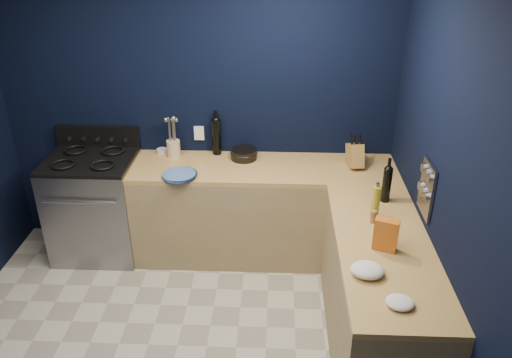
# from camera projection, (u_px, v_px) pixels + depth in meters

# --- Properties ---
(wall_back) EXTENTS (3.50, 0.02, 2.60)m
(wall_back) POSITION_uv_depth(u_px,v_px,m) (198.00, 109.00, 4.58)
(wall_back) COLOR black
(wall_back) RESTS_ON ground
(wall_right) EXTENTS (0.02, 3.50, 2.60)m
(wall_right) POSITION_uv_depth(u_px,v_px,m) (459.00, 216.00, 2.94)
(wall_right) COLOR black
(wall_right) RESTS_ON ground
(cab_back) EXTENTS (2.30, 0.63, 0.86)m
(cab_back) POSITION_uv_depth(u_px,v_px,m) (264.00, 213.00, 4.66)
(cab_back) COLOR #9B8458
(cab_back) RESTS_ON floor
(top_back) EXTENTS (2.30, 0.63, 0.04)m
(top_back) POSITION_uv_depth(u_px,v_px,m) (264.00, 169.00, 4.45)
(top_back) COLOR olive
(top_back) RESTS_ON cab_back
(cab_right) EXTENTS (0.63, 1.67, 0.86)m
(cab_right) POSITION_uv_depth(u_px,v_px,m) (377.00, 300.00, 3.61)
(cab_right) COLOR #9B8458
(cab_right) RESTS_ON floor
(top_right) EXTENTS (0.63, 1.67, 0.04)m
(top_right) POSITION_uv_depth(u_px,v_px,m) (384.00, 247.00, 3.40)
(top_right) COLOR olive
(top_right) RESTS_ON cab_right
(gas_range) EXTENTS (0.76, 0.66, 0.92)m
(gas_range) POSITION_uv_depth(u_px,v_px,m) (97.00, 207.00, 4.69)
(gas_range) COLOR gray
(gas_range) RESTS_ON floor
(oven_door) EXTENTS (0.59, 0.02, 0.42)m
(oven_door) POSITION_uv_depth(u_px,v_px,m) (85.00, 227.00, 4.42)
(oven_door) COLOR black
(oven_door) RESTS_ON gas_range
(cooktop) EXTENTS (0.76, 0.66, 0.03)m
(cooktop) POSITION_uv_depth(u_px,v_px,m) (89.00, 160.00, 4.47)
(cooktop) COLOR black
(cooktop) RESTS_ON gas_range
(backguard) EXTENTS (0.76, 0.06, 0.20)m
(backguard) POSITION_uv_depth(u_px,v_px,m) (98.00, 136.00, 4.69)
(backguard) COLOR black
(backguard) RESTS_ON gas_range
(spice_panel) EXTENTS (0.02, 0.28, 0.38)m
(spice_panel) POSITION_uv_depth(u_px,v_px,m) (427.00, 189.00, 3.49)
(spice_panel) COLOR gray
(spice_panel) RESTS_ON wall_right
(wall_outlet) EXTENTS (0.09, 0.02, 0.13)m
(wall_outlet) POSITION_uv_depth(u_px,v_px,m) (199.00, 133.00, 4.66)
(wall_outlet) COLOR white
(wall_outlet) RESTS_ON wall_back
(plate_stack) EXTENTS (0.28, 0.28, 0.04)m
(plate_stack) POSITION_uv_depth(u_px,v_px,m) (179.00, 175.00, 4.26)
(plate_stack) COLOR teal
(plate_stack) RESTS_ON top_back
(ramekin) EXTENTS (0.12, 0.12, 0.04)m
(ramekin) POSITION_uv_depth(u_px,v_px,m) (162.00, 151.00, 4.70)
(ramekin) COLOR white
(ramekin) RESTS_ON top_back
(utensil_crock) EXTENTS (0.13, 0.13, 0.15)m
(utensil_crock) POSITION_uv_depth(u_px,v_px,m) (174.00, 148.00, 4.61)
(utensil_crock) COLOR beige
(utensil_crock) RESTS_ON top_back
(wine_bottle_back) EXTENTS (0.08, 0.08, 0.33)m
(wine_bottle_back) POSITION_uv_depth(u_px,v_px,m) (217.00, 137.00, 4.61)
(wine_bottle_back) COLOR black
(wine_bottle_back) RESTS_ON top_back
(lemon_basket) EXTENTS (0.28, 0.28, 0.09)m
(lemon_basket) POSITION_uv_depth(u_px,v_px,m) (244.00, 154.00, 4.57)
(lemon_basket) COLOR black
(lemon_basket) RESTS_ON top_back
(knife_block) EXTENTS (0.15, 0.25, 0.25)m
(knife_block) POSITION_uv_depth(u_px,v_px,m) (355.00, 155.00, 4.41)
(knife_block) COLOR olive
(knife_block) RESTS_ON top_back
(wine_bottle_right) EXTENTS (0.08, 0.08, 0.27)m
(wine_bottle_right) POSITION_uv_depth(u_px,v_px,m) (387.00, 185.00, 3.85)
(wine_bottle_right) COLOR black
(wine_bottle_right) RESTS_ON top_right
(oil_bottle) EXTENTS (0.07, 0.07, 0.25)m
(oil_bottle) POSITION_uv_depth(u_px,v_px,m) (376.00, 203.00, 3.63)
(oil_bottle) COLOR #A69D27
(oil_bottle) RESTS_ON top_right
(spice_jar_near) EXTENTS (0.05, 0.05, 0.09)m
(spice_jar_near) POSITION_uv_depth(u_px,v_px,m) (373.00, 217.00, 3.61)
(spice_jar_near) COLOR olive
(spice_jar_near) RESTS_ON top_right
(spice_jar_far) EXTENTS (0.04, 0.04, 0.09)m
(spice_jar_far) POSITION_uv_depth(u_px,v_px,m) (389.00, 223.00, 3.54)
(spice_jar_far) COLOR olive
(spice_jar_far) RESTS_ON top_right
(crouton_bag) EXTENTS (0.17, 0.12, 0.22)m
(crouton_bag) POSITION_uv_depth(u_px,v_px,m) (386.00, 235.00, 3.29)
(crouton_bag) COLOR #A90F14
(crouton_bag) RESTS_ON top_right
(towel_front) EXTENTS (0.23, 0.20, 0.07)m
(towel_front) POSITION_uv_depth(u_px,v_px,m) (367.00, 270.00, 3.08)
(towel_front) COLOR white
(towel_front) RESTS_ON top_right
(towel_end) EXTENTS (0.18, 0.17, 0.05)m
(towel_end) POSITION_uv_depth(u_px,v_px,m) (400.00, 302.00, 2.84)
(towel_end) COLOR white
(towel_end) RESTS_ON top_right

